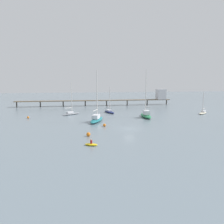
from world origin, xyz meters
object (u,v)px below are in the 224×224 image
sailboat_green (146,114)px  sailboat_navy (109,111)px  sailboat_teal (97,119)px  dinghy_yellow (91,144)px  sailboat_gray (71,113)px  pier (130,97)px  mooring_buoy_mid (88,134)px  mooring_buoy_near (28,117)px  sailboat_cream (203,112)px  mooring_buoy_inner (104,125)px

sailboat_green → sailboat_navy: (-8.83, 12.86, -0.34)m
sailboat_teal → dinghy_yellow: 22.99m
sailboat_gray → sailboat_teal: sailboat_teal is taller
pier → dinghy_yellow: bearing=-112.4°
pier → sailboat_gray: (-28.57, -26.30, -3.07)m
sailboat_navy → mooring_buoy_mid: sailboat_navy is taller
mooring_buoy_near → sailboat_gray: bearing=22.4°
sailboat_green → dinghy_yellow: size_ratio=5.89×
sailboat_cream → sailboat_teal: bearing=-168.9°
sailboat_gray → sailboat_cream: 45.04m
sailboat_gray → mooring_buoy_inner: size_ratio=15.15×
pier → mooring_buoy_inner: pier is taller
pier → mooring_buoy_near: (-41.35, -31.58, -3.42)m
sailboat_navy → mooring_buoy_near: bearing=-164.9°
sailboat_green → sailboat_gray: bearing=153.7°
sailboat_cream → mooring_buoy_mid: (-42.03, -23.53, -0.13)m
pier → sailboat_gray: sailboat_gray is taller
pier → sailboat_teal: size_ratio=5.16×
dinghy_yellow → mooring_buoy_mid: (0.25, 6.53, 0.18)m
sailboat_green → dinghy_yellow: (-20.23, -26.80, -0.70)m
pier → mooring_buoy_inner: 53.16m
pier → sailboat_teal: 47.21m
sailboat_navy → dinghy_yellow: size_ratio=3.73×
sailboat_cream → mooring_buoy_mid: size_ratio=9.02×
sailboat_green → mooring_buoy_inner: (-15.07, -11.23, -0.57)m
dinghy_yellow → mooring_buoy_near: bearing=114.5°
mooring_buoy_mid → sailboat_teal: bearing=75.9°
sailboat_teal → sailboat_green: sailboat_green is taller
sailboat_gray → sailboat_teal: bearing=-67.3°
sailboat_green → mooring_buoy_near: sailboat_green is taller
mooring_buoy_near → sailboat_teal: bearing=-27.5°
pier → sailboat_green: size_ratio=4.95×
mooring_buoy_inner → sailboat_cream: bearing=21.3°
dinghy_yellow → mooring_buoy_inner: dinghy_yellow is taller
pier → sailboat_gray: bearing=-137.4°
sailboat_navy → mooring_buoy_mid: size_ratio=11.28×
sailboat_teal → sailboat_gray: bearing=112.7°
mooring_buoy_mid → pier: bearing=65.5°
sailboat_gray → mooring_buoy_inner: sailboat_gray is taller
pier → sailboat_green: 37.97m
dinghy_yellow → mooring_buoy_mid: size_ratio=3.02×
sailboat_gray → sailboat_green: 24.89m
pier → mooring_buoy_inner: size_ratio=100.38×
sailboat_green → mooring_buoy_mid: (-19.98, -20.27, -0.52)m
pier → mooring_buoy_mid: 63.40m
sailboat_green → sailboat_cream: bearing=8.4°
pier → sailboat_teal: sailboat_teal is taller
sailboat_green → sailboat_navy: sailboat_green is taller
dinghy_yellow → sailboat_green: bearing=53.0°
mooring_buoy_inner → pier: bearing=66.3°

